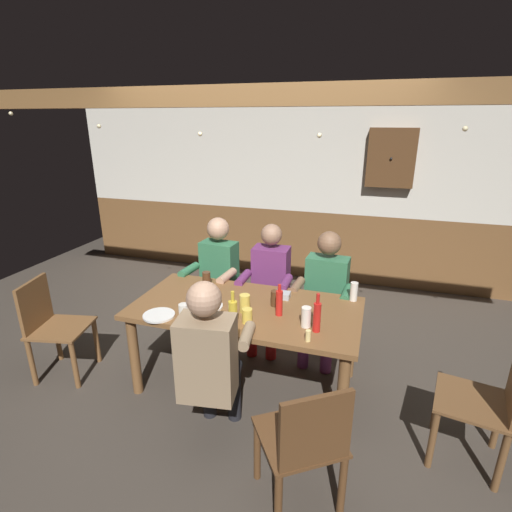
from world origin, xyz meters
TOP-DOWN VIEW (x-y plane):
  - ground_plane at (0.00, 0.00)m, footprint 8.14×8.14m
  - back_wall_upper at (0.00, 2.76)m, footprint 6.78×0.12m
  - back_wall_wainscot at (0.00, 2.76)m, footprint 6.78×0.12m
  - ceiling_beam at (0.00, 0.52)m, footprint 6.10×0.14m
  - dining_table at (0.00, 0.17)m, footprint 1.82×0.91m
  - person_0 at (-0.55, 0.86)m, footprint 0.52×0.52m
  - person_1 at (0.00, 0.86)m, footprint 0.49×0.51m
  - person_2 at (0.54, 0.85)m, footprint 0.54×0.55m
  - person_3 at (-0.01, -0.52)m, footprint 0.53×0.58m
  - chair_empty_near_right at (-1.65, -0.18)m, footprint 0.52×0.52m
  - chair_empty_near_left at (0.68, -0.81)m, footprint 0.61×0.61m
  - chair_empty_far_end at (1.71, -0.14)m, footprint 0.51×0.51m
  - table_candle at (0.57, -0.19)m, footprint 0.04×0.04m
  - condiment_caddy at (0.24, 0.41)m, footprint 0.14×0.10m
  - plate_0 at (-0.58, -0.18)m, footprint 0.24×0.24m
  - plate_1 at (-0.30, 0.07)m, footprint 0.26×0.26m
  - bottle_0 at (0.60, -0.04)m, footprint 0.05×0.05m
  - bottle_1 at (0.02, -0.17)m, footprint 0.06×0.06m
  - bottle_2 at (0.29, 0.11)m, footprint 0.05×0.05m
  - pint_glass_0 at (0.02, 0.08)m, footprint 0.08×0.08m
  - pint_glass_1 at (0.81, 0.54)m, footprint 0.06×0.06m
  - pint_glass_2 at (0.10, -0.08)m, footprint 0.08×0.08m
  - pint_glass_3 at (0.52, 0.00)m, footprint 0.07×0.07m
  - pint_glass_4 at (-0.47, 0.46)m, footprint 0.07×0.07m
  - pint_glass_5 at (0.22, 0.26)m, footprint 0.07×0.07m
  - pint_glass_6 at (-0.37, -0.17)m, footprint 0.08×0.08m
  - wall_dart_cabinet at (1.03, 2.63)m, footprint 0.56×0.15m
  - string_lights at (0.00, 0.47)m, footprint 4.78×0.04m

SIDE VIEW (x-z plane):
  - ground_plane at x=0.00m, z-range 0.00..0.00m
  - chair_empty_near_right at x=-1.65m, z-range 0.04..0.92m
  - chair_empty_near_left at x=0.68m, z-range 0.04..0.92m
  - chair_empty_far_end at x=1.71m, z-range 0.04..0.92m
  - back_wall_wainscot at x=0.00m, z-range 0.00..0.96m
  - dining_table at x=0.00m, z-range 0.27..1.01m
  - person_2 at x=0.54m, z-range 0.06..1.26m
  - person_1 at x=0.00m, z-range 0.06..1.28m
  - person_0 at x=-0.55m, z-range 0.06..1.31m
  - person_3 at x=-0.01m, z-range 0.06..1.32m
  - plate_0 at x=-0.58m, z-range 0.74..0.75m
  - plate_1 at x=-0.30m, z-range 0.74..0.75m
  - condiment_caddy at x=0.24m, z-range 0.74..0.79m
  - table_candle at x=0.57m, z-range 0.74..0.82m
  - pint_glass_2 at x=0.10m, z-range 0.74..0.85m
  - pint_glass_6 at x=-0.37m, z-range 0.74..0.86m
  - pint_glass_5 at x=0.22m, z-range 0.74..0.86m
  - pint_glass_4 at x=-0.47m, z-range 0.74..0.87m
  - pint_glass_0 at x=0.02m, z-range 0.74..0.88m
  - pint_glass_3 at x=0.52m, z-range 0.74..0.89m
  - pint_glass_1 at x=0.81m, z-range 0.74..0.89m
  - bottle_2 at x=0.29m, z-range 0.72..0.97m
  - bottle_1 at x=0.02m, z-range 0.71..0.99m
  - bottle_0 at x=0.60m, z-range 0.71..1.00m
  - back_wall_upper at x=0.00m, z-range 0.96..2.40m
  - wall_dart_cabinet at x=1.03m, z-range 1.36..2.06m
  - string_lights at x=0.00m, z-range 2.02..2.21m
  - ceiling_beam at x=0.00m, z-range 2.24..2.40m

